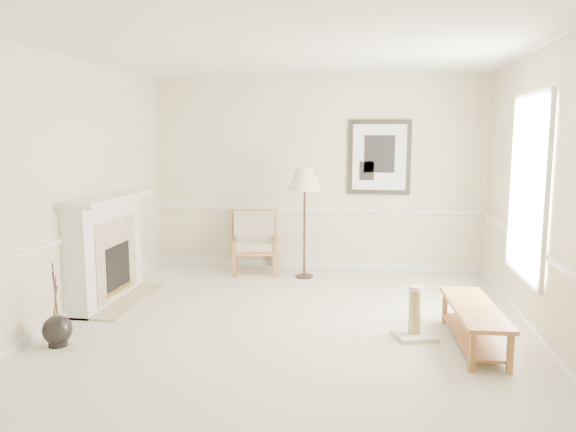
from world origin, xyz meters
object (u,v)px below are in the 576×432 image
object	(u,v)px
floor_lamp	(305,182)
scratching_post	(414,322)
floor_vase	(57,331)
bench	(474,319)
armchair	(254,239)

from	to	relation	value
floor_lamp	scratching_post	bearing A→B (deg)	-58.16
floor_vase	floor_lamp	size ratio (longest dim) A/B	0.53
floor_vase	bench	xyz separation A→B (m)	(4.00, 0.60, 0.11)
floor_vase	bench	world-z (taller)	floor_vase
floor_vase	armchair	bearing A→B (deg)	68.72
scratching_post	bench	bearing A→B (deg)	-13.29
armchair	floor_lamp	world-z (taller)	floor_lamp
floor_lamp	bench	distance (m)	3.25
floor_vase	scratching_post	bearing A→B (deg)	12.03
armchair	scratching_post	world-z (taller)	armchair
armchair	bench	distance (m)	3.82
floor_vase	floor_lamp	bearing A→B (deg)	55.13
armchair	bench	world-z (taller)	armchair
armchair	bench	size ratio (longest dim) A/B	0.63
bench	scratching_post	bearing A→B (deg)	166.71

